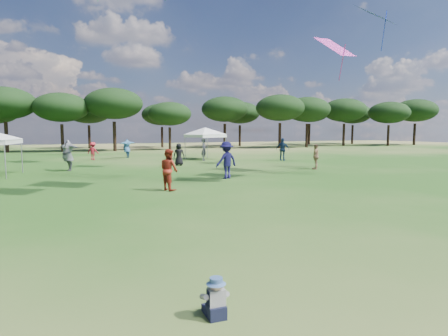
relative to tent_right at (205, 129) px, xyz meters
The scene contains 4 objects.
tree_line 21.06m from the tent_right, 108.08° to the left, with size 108.78×17.63×7.77m.
tent_right is the anchor object (origin of this frame).
toddler 27.66m from the tent_right, 109.78° to the right, with size 0.37×0.42×0.56m.
festival_crowd 11.20m from the tent_right, 151.22° to the right, with size 29.57×21.10×1.93m.
Camera 1 is at (-2.22, -2.84, 2.51)m, focal length 30.00 mm.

